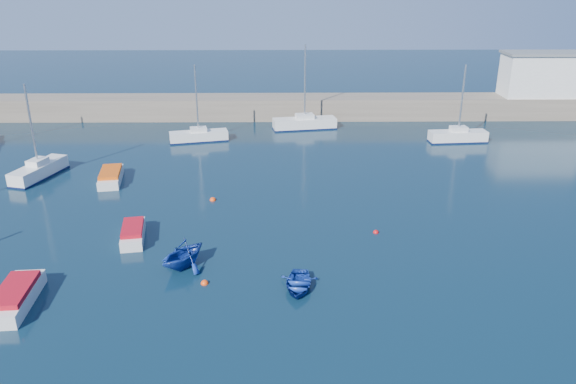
{
  "coord_description": "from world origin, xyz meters",
  "views": [
    {
      "loc": [
        -2.05,
        -22.0,
        16.87
      ],
      "look_at": [
        -1.57,
        16.71,
        1.6
      ],
      "focal_mm": 35.0,
      "sensor_mm": 36.0,
      "label": 1
    }
  ],
  "objects_px": {
    "sailboat_7": "(458,136)",
    "motorboat_1": "(133,233)",
    "dinghy_left": "(183,253)",
    "harbor_office": "(545,75)",
    "sailboat_5": "(199,136)",
    "sailboat_6": "(305,123)",
    "motorboat_0": "(16,297)",
    "sailboat_3": "(39,170)",
    "dinghy_center": "(298,284)",
    "motorboat_2": "(111,176)"
  },
  "relations": [
    {
      "from": "motorboat_1",
      "to": "dinghy_center",
      "type": "xyz_separation_m",
      "value": [
        10.94,
        -6.53,
        -0.14
      ]
    },
    {
      "from": "harbor_office",
      "to": "dinghy_left",
      "type": "distance_m",
      "value": 53.69
    },
    {
      "from": "harbor_office",
      "to": "dinghy_center",
      "type": "height_order",
      "value": "harbor_office"
    },
    {
      "from": "sailboat_3",
      "to": "dinghy_center",
      "type": "relative_size",
      "value": 2.65
    },
    {
      "from": "sailboat_5",
      "to": "dinghy_left",
      "type": "height_order",
      "value": "sailboat_5"
    },
    {
      "from": "sailboat_7",
      "to": "dinghy_center",
      "type": "bearing_deg",
      "value": 144.2
    },
    {
      "from": "dinghy_left",
      "to": "motorboat_0",
      "type": "bearing_deg",
      "value": -119.39
    },
    {
      "from": "harbor_office",
      "to": "dinghy_center",
      "type": "bearing_deg",
      "value": -127.69
    },
    {
      "from": "dinghy_center",
      "to": "sailboat_5",
      "type": "bearing_deg",
      "value": 114.49
    },
    {
      "from": "harbor_office",
      "to": "motorboat_1",
      "type": "xyz_separation_m",
      "value": [
        -42.07,
        -33.77,
        -4.64
      ]
    },
    {
      "from": "sailboat_6",
      "to": "harbor_office",
      "type": "bearing_deg",
      "value": -89.73
    },
    {
      "from": "sailboat_5",
      "to": "dinghy_center",
      "type": "height_order",
      "value": "sailboat_5"
    },
    {
      "from": "sailboat_3",
      "to": "dinghy_left",
      "type": "bearing_deg",
      "value": -31.39
    },
    {
      "from": "harbor_office",
      "to": "sailboat_5",
      "type": "xyz_separation_m",
      "value": [
        -40.81,
        -10.3,
        -4.51
      ]
    },
    {
      "from": "sailboat_5",
      "to": "sailboat_3",
      "type": "bearing_deg",
      "value": 118.23
    },
    {
      "from": "sailboat_7",
      "to": "motorboat_2",
      "type": "height_order",
      "value": "sailboat_7"
    },
    {
      "from": "dinghy_left",
      "to": "motorboat_2",
      "type": "bearing_deg",
      "value": 154.29
    },
    {
      "from": "harbor_office",
      "to": "sailboat_6",
      "type": "bearing_deg",
      "value": -169.66
    },
    {
      "from": "sailboat_6",
      "to": "dinghy_center",
      "type": "height_order",
      "value": "sailboat_6"
    },
    {
      "from": "sailboat_3",
      "to": "motorboat_2",
      "type": "height_order",
      "value": "sailboat_3"
    },
    {
      "from": "motorboat_1",
      "to": "dinghy_left",
      "type": "bearing_deg",
      "value": -53.73
    },
    {
      "from": "sailboat_3",
      "to": "sailboat_6",
      "type": "bearing_deg",
      "value": 49.3
    },
    {
      "from": "sailboat_5",
      "to": "motorboat_1",
      "type": "relative_size",
      "value": 1.91
    },
    {
      "from": "motorboat_0",
      "to": "dinghy_center",
      "type": "height_order",
      "value": "motorboat_0"
    },
    {
      "from": "sailboat_5",
      "to": "sailboat_6",
      "type": "relative_size",
      "value": 0.85
    },
    {
      "from": "motorboat_0",
      "to": "sailboat_5",
      "type": "bearing_deg",
      "value": 75.63
    },
    {
      "from": "harbor_office",
      "to": "sailboat_7",
      "type": "bearing_deg",
      "value": -140.75
    },
    {
      "from": "harbor_office",
      "to": "sailboat_5",
      "type": "bearing_deg",
      "value": -165.84
    },
    {
      "from": "sailboat_3",
      "to": "dinghy_left",
      "type": "distance_m",
      "value": 22.27
    },
    {
      "from": "harbor_office",
      "to": "sailboat_3",
      "type": "relative_size",
      "value": 1.22
    },
    {
      "from": "sailboat_3",
      "to": "sailboat_5",
      "type": "xyz_separation_m",
      "value": [
        12.47,
        11.09,
        -0.07
      ]
    },
    {
      "from": "motorboat_0",
      "to": "motorboat_1",
      "type": "xyz_separation_m",
      "value": [
        4.37,
        7.97,
        -0.05
      ]
    },
    {
      "from": "sailboat_5",
      "to": "dinghy_left",
      "type": "distance_m",
      "value": 27.48
    },
    {
      "from": "sailboat_6",
      "to": "motorboat_1",
      "type": "height_order",
      "value": "sailboat_6"
    },
    {
      "from": "sailboat_3",
      "to": "dinghy_center",
      "type": "xyz_separation_m",
      "value": [
        22.16,
        -18.91,
        -0.34
      ]
    },
    {
      "from": "motorboat_1",
      "to": "harbor_office",
      "type": "bearing_deg",
      "value": 29.01
    },
    {
      "from": "sailboat_6",
      "to": "sailboat_7",
      "type": "height_order",
      "value": "sailboat_6"
    },
    {
      "from": "motorboat_1",
      "to": "motorboat_2",
      "type": "distance_m",
      "value": 12.2
    },
    {
      "from": "sailboat_5",
      "to": "dinghy_center",
      "type": "xyz_separation_m",
      "value": [
        9.69,
        -30.0,
        -0.27
      ]
    },
    {
      "from": "motorboat_2",
      "to": "motorboat_0",
      "type": "bearing_deg",
      "value": -98.6
    },
    {
      "from": "sailboat_5",
      "to": "dinghy_center",
      "type": "relative_size",
      "value": 2.61
    },
    {
      "from": "sailboat_7",
      "to": "motorboat_1",
      "type": "height_order",
      "value": "sailboat_7"
    },
    {
      "from": "sailboat_7",
      "to": "dinghy_left",
      "type": "relative_size",
      "value": 2.35
    },
    {
      "from": "sailboat_6",
      "to": "motorboat_0",
      "type": "relative_size",
      "value": 1.9
    },
    {
      "from": "dinghy_left",
      "to": "harbor_office",
      "type": "bearing_deg",
      "value": 79.19
    },
    {
      "from": "motorboat_1",
      "to": "motorboat_2",
      "type": "height_order",
      "value": "motorboat_2"
    },
    {
      "from": "motorboat_0",
      "to": "sailboat_3",
      "type": "bearing_deg",
      "value": 104.38
    },
    {
      "from": "sailboat_3",
      "to": "motorboat_0",
      "type": "relative_size",
      "value": 1.65
    },
    {
      "from": "motorboat_2",
      "to": "dinghy_center",
      "type": "relative_size",
      "value": 1.64
    },
    {
      "from": "sailboat_5",
      "to": "sailboat_7",
      "type": "distance_m",
      "value": 27.46
    }
  ]
}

